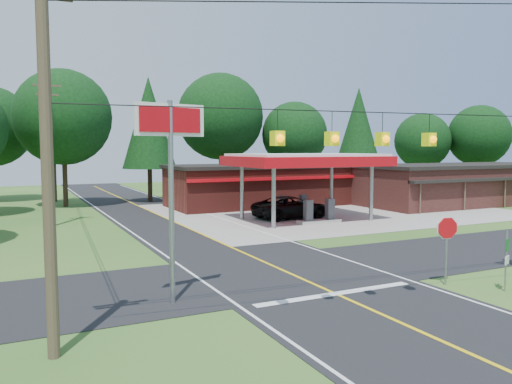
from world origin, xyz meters
name	(u,v)px	position (x,y,z in m)	size (l,w,h in m)	color
ground	(286,272)	(0.00, 0.00, 0.00)	(120.00, 120.00, 0.00)	#2C5A1F
main_highway	(286,272)	(0.00, 0.00, 0.01)	(8.00, 120.00, 0.02)	black
cross_road	(286,272)	(0.00, 0.00, 0.01)	(70.00, 7.00, 0.02)	black
lane_center_yellow	(286,272)	(0.00, 0.00, 0.03)	(0.15, 110.00, 0.00)	yellow
gas_canopy	(306,162)	(9.00, 13.00, 4.27)	(10.60, 7.40, 4.88)	gray
convenience_store	(258,185)	(10.00, 22.98, 1.92)	(16.40, 7.55, 3.80)	maroon
strip_building	(459,184)	(28.00, 15.98, 1.91)	(20.40, 8.75, 3.80)	#381916
utility_pole_near_left	(47,149)	(-9.50, -5.00, 5.20)	(1.80, 0.30, 10.00)	#473828
utility_pole_far_left	(49,149)	(-8.00, 18.00, 5.20)	(1.80, 0.30, 10.00)	#473828
utility_pole_north	(54,154)	(-6.50, 35.00, 4.75)	(0.30, 0.30, 9.50)	#473828
overhead_beacons	(358,115)	(-1.00, -6.00, 6.21)	(17.04, 2.04, 1.03)	black
treeline_backdrop	(156,122)	(0.82, 24.01, 7.49)	(70.27, 51.59, 13.30)	#332316
suv_car	(291,207)	(8.50, 14.20, 0.83)	(5.97, 5.97, 1.66)	black
sedan_car	(287,200)	(12.00, 21.00, 0.59)	(3.47, 3.47, 1.18)	white
big_stop_sign	(171,154)	(-5.55, -2.01, 5.04)	(2.49, 0.59, 6.79)	gray
octagonal_stop_sign	(447,233)	(4.50, -4.43, 2.01)	(0.90, 0.26, 2.68)	gray
route_sign_post	(507,255)	(5.80, -6.02, 1.34)	(0.43, 0.21, 2.25)	gray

